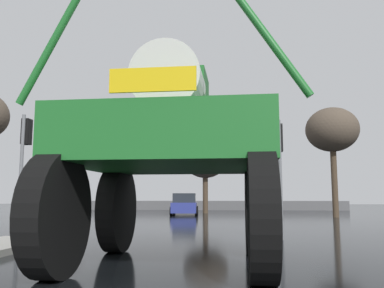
# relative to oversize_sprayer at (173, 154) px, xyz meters

# --- Properties ---
(ground_plane) EXTENTS (120.00, 120.00, 0.00)m
(ground_plane) POSITION_rel_oversize_sprayer_xyz_m (-0.74, 11.82, -2.03)
(ground_plane) COLOR black
(oversize_sprayer) EXTENTS (4.52, 5.09, 4.79)m
(oversize_sprayer) POSITION_rel_oversize_sprayer_xyz_m (0.00, 0.00, 0.00)
(oversize_sprayer) COLOR black
(oversize_sprayer) RESTS_ON ground
(sedan_ahead) EXTENTS (2.12, 4.21, 1.52)m
(sedan_ahead) POSITION_rel_oversize_sprayer_xyz_m (-2.40, 21.58, -1.32)
(sedan_ahead) COLOR navy
(sedan_ahead) RESTS_ON ground
(traffic_signal_near_left) EXTENTS (0.24, 0.54, 3.87)m
(traffic_signal_near_left) POSITION_rel_oversize_sprayer_xyz_m (-5.58, 4.87, 0.79)
(traffic_signal_near_left) COLOR slate
(traffic_signal_near_left) RESTS_ON ground
(traffic_signal_near_right) EXTENTS (0.24, 0.54, 3.54)m
(traffic_signal_near_right) POSITION_rel_oversize_sprayer_xyz_m (2.49, 4.88, 0.55)
(traffic_signal_near_right) COLOR slate
(traffic_signal_near_right) RESTS_ON ground
(bare_tree_right) EXTENTS (3.32, 3.32, 6.93)m
(bare_tree_right) POSITION_rel_oversize_sprayer_xyz_m (7.40, 18.86, 3.43)
(bare_tree_right) COLOR #473828
(bare_tree_right) RESTS_ON ground
(bare_tree_far_center) EXTENTS (3.51, 3.51, 5.75)m
(bare_tree_far_center) POSITION_rel_oversize_sprayer_xyz_m (-1.13, 24.76, 2.19)
(bare_tree_far_center) COLOR #473828
(bare_tree_far_center) RESTS_ON ground
(roadside_barrier) EXTENTS (25.54, 0.24, 0.90)m
(roadside_barrier) POSITION_rel_oversize_sprayer_xyz_m (-0.74, 33.03, -1.58)
(roadside_barrier) COLOR #59595B
(roadside_barrier) RESTS_ON ground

